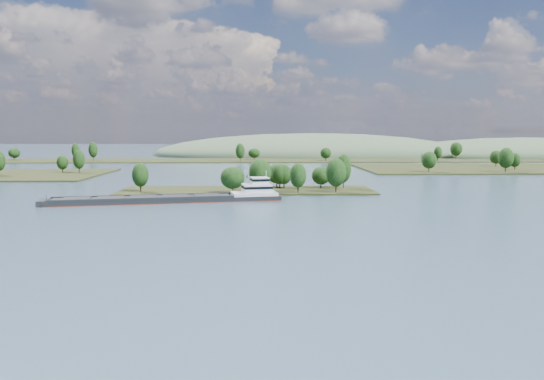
{
  "coord_description": "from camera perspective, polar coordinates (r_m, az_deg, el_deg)",
  "views": [
    {
      "loc": [
        3.76,
        -29.45,
        23.68
      ],
      "look_at": [
        8.51,
        130.0,
        6.0
      ],
      "focal_mm": 35.0,
      "sensor_mm": 36.0,
      "label": 1
    }
  ],
  "objects": [
    {
      "name": "cargo_barge",
      "position": [
        181.84,
        -9.72,
        -0.82
      ],
      "size": [
        79.38,
        23.96,
        10.69
      ],
      "color": "black",
      "rests_on": "ground"
    },
    {
      "name": "hill_west",
      "position": [
        532.96,
        4.36,
        3.76
      ],
      "size": [
        320.0,
        160.0,
        44.0
      ],
      "primitive_type": "ellipsoid",
      "color": "#3D5339",
      "rests_on": "ground"
    },
    {
      "name": "tree_island",
      "position": [
        208.9,
        -0.73,
        0.96
      ],
      "size": [
        100.0,
        31.05,
        15.06
      ],
      "color": "black",
      "rests_on": "ground"
    },
    {
      "name": "ground",
      "position": [
        151.36,
        -3.11,
        -2.69
      ],
      "size": [
        1800.0,
        1800.0,
        0.0
      ],
      "primitive_type": "plane",
      "color": "#3C5168",
      "rests_on": "ground"
    },
    {
      "name": "hill_east",
      "position": [
        561.85,
        25.48,
        3.3
      ],
      "size": [
        260.0,
        140.0,
        36.0
      ],
      "primitive_type": "ellipsoid",
      "color": "#3D5339",
      "rests_on": "ground"
    },
    {
      "name": "back_shoreline",
      "position": [
        429.85,
        -0.99,
        3.27
      ],
      "size": [
        900.0,
        60.0,
        15.96
      ],
      "color": "black",
      "rests_on": "ground"
    }
  ]
}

